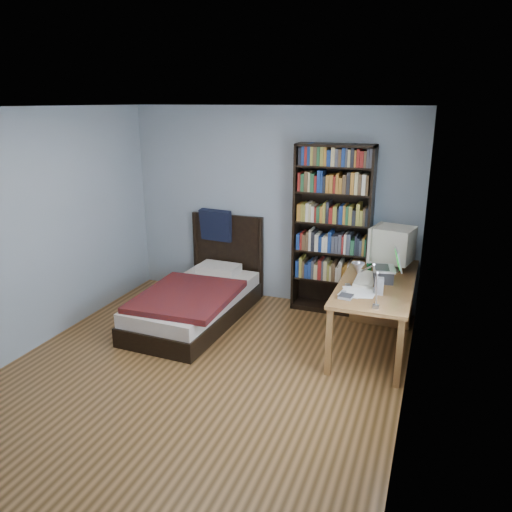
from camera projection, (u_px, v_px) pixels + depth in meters
name	position (u px, v px, depth m)	size (l,w,h in m)	color
room	(200.00, 250.00, 4.54)	(4.20, 4.24, 2.50)	#513517
desk	(381.00, 292.00, 5.81)	(0.75, 1.74, 0.73)	brown
crt_monitor	(392.00, 245.00, 5.59)	(0.50, 0.46, 0.49)	#BEB79D
laptop	(385.00, 272.00, 5.22)	(0.34, 0.33, 0.36)	#2D2D30
desk_lamp	(361.00, 272.00, 4.18)	(0.21, 0.47, 0.55)	#99999E
keyboard	(366.00, 279.00, 5.27)	(0.20, 0.50, 0.03)	#B3AB95
speaker	(379.00, 286.00, 4.89)	(0.08, 0.08, 0.17)	gray
soda_can	(369.00, 267.00, 5.54)	(0.06, 0.06, 0.11)	#073716
mouse	(380.00, 269.00, 5.57)	(0.07, 0.12, 0.04)	silver
phone_silver	(348.00, 286.00, 5.11)	(0.05, 0.09, 0.02)	silver
phone_grey	(343.00, 293.00, 4.90)	(0.05, 0.10, 0.02)	gray
external_drive	(346.00, 297.00, 4.81)	(0.13, 0.13, 0.03)	gray
bookshelf	(332.00, 230.00, 6.06)	(0.93, 0.30, 2.07)	black
bed	(198.00, 298.00, 6.06)	(1.07, 2.06, 1.16)	black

